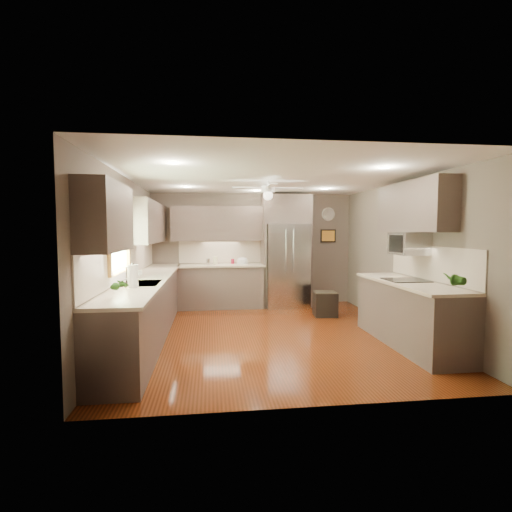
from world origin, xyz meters
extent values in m
plane|color=#451C09|center=(0.00, 0.00, 0.00)|extent=(5.00, 5.00, 0.00)
plane|color=white|center=(0.00, 0.00, 2.50)|extent=(5.00, 5.00, 0.00)
plane|color=brown|center=(0.00, 2.50, 1.25)|extent=(4.50, 0.00, 4.50)
plane|color=brown|center=(0.00, -2.50, 1.25)|extent=(4.50, 0.00, 4.50)
plane|color=brown|center=(-2.25, 0.00, 1.25)|extent=(0.00, 5.00, 5.00)
plane|color=brown|center=(2.25, 0.00, 1.25)|extent=(0.00, 5.00, 5.00)
cylinder|color=silver|center=(-1.01, 2.19, 1.01)|extent=(0.10, 0.10, 0.13)
cylinder|color=beige|center=(-0.85, 2.23, 1.03)|extent=(0.13, 0.13, 0.16)
cylinder|color=maroon|center=(-0.48, 2.25, 1.00)|extent=(0.09, 0.09, 0.11)
imported|color=white|center=(-2.07, 0.09, 1.02)|extent=(0.10, 0.10, 0.17)
imported|color=#265618|center=(-1.94, -1.65, 1.08)|extent=(0.17, 0.14, 0.28)
imported|color=#265618|center=(1.91, -1.78, 1.10)|extent=(0.20, 0.18, 0.31)
imported|color=beige|center=(-0.26, 2.21, 0.97)|extent=(0.27, 0.27, 0.06)
cube|color=#4C3C37|center=(-1.95, 0.15, 0.45)|extent=(0.60, 4.70, 0.90)
cube|color=beige|center=(-1.94, 0.15, 0.92)|extent=(0.65, 4.70, 0.04)
cube|color=beige|center=(-2.24, 0.15, 1.20)|extent=(0.02, 4.70, 0.50)
cube|color=#4C3C37|center=(-0.72, 2.20, 0.45)|extent=(1.85, 0.60, 0.90)
cube|color=beige|center=(-0.72, 2.19, 0.92)|extent=(1.85, 0.65, 0.04)
cube|color=beige|center=(-0.72, 2.49, 1.20)|extent=(1.85, 0.02, 0.50)
cube|color=#4C3C37|center=(-2.08, -1.60, 1.83)|extent=(0.33, 1.20, 0.75)
cube|color=#4C3C37|center=(-2.08, 1.30, 1.83)|extent=(0.33, 2.40, 0.75)
cube|color=#4C3C37|center=(-0.72, 2.33, 1.83)|extent=(2.15, 0.33, 0.75)
cube|color=#4C3C37|center=(2.08, -0.55, 2.03)|extent=(0.33, 1.70, 0.75)
cube|color=#BFF2B2|center=(-2.23, -0.50, 1.55)|extent=(0.01, 1.00, 0.80)
cube|color=olive|center=(-2.21, -0.50, 1.98)|extent=(0.05, 1.12, 0.06)
cube|color=olive|center=(-2.21, -0.50, 1.12)|extent=(0.05, 1.12, 0.06)
cube|color=olive|center=(-2.21, -1.03, 1.55)|extent=(0.05, 0.06, 0.80)
cube|color=olive|center=(-2.21, 0.03, 1.55)|extent=(0.05, 0.06, 0.80)
cube|color=silver|center=(-1.93, -0.50, 0.93)|extent=(0.50, 0.70, 0.03)
cube|color=#262626|center=(-1.93, -0.50, 0.89)|extent=(0.44, 0.62, 0.05)
cylinder|color=silver|center=(-2.13, -0.50, 1.05)|extent=(0.02, 0.02, 0.24)
cylinder|color=silver|center=(-2.07, -0.50, 1.17)|extent=(0.16, 0.02, 0.02)
cube|color=silver|center=(0.70, 2.14, 0.91)|extent=(0.92, 0.72, 1.82)
cube|color=black|center=(0.70, 1.80, 0.66)|extent=(0.88, 0.02, 0.02)
cube|color=black|center=(0.70, 1.79, 1.25)|extent=(0.01, 0.02, 1.00)
cylinder|color=silver|center=(0.62, 1.76, 1.25)|extent=(0.02, 0.02, 0.90)
cylinder|color=silver|center=(0.78, 1.76, 1.25)|extent=(0.02, 0.02, 0.90)
cube|color=#4C3C37|center=(0.70, 2.20, 2.14)|extent=(1.04, 0.60, 0.63)
cube|color=#4C3C37|center=(0.20, 2.20, 0.91)|extent=(0.06, 0.60, 1.82)
cube|color=#4C3C37|center=(1.20, 2.20, 0.91)|extent=(0.06, 0.60, 1.82)
cube|color=#4C3C37|center=(1.93, -0.80, 0.45)|extent=(0.65, 2.20, 0.90)
cube|color=beige|center=(1.91, -0.80, 0.92)|extent=(0.70, 2.20, 0.04)
cube|color=beige|center=(2.24, -0.80, 1.20)|extent=(0.02, 2.20, 0.50)
cube|color=black|center=(1.91, -0.70, 0.94)|extent=(0.56, 0.52, 0.01)
cube|color=silver|center=(2.03, -0.55, 1.48)|extent=(0.42, 0.55, 0.34)
cube|color=black|center=(1.82, -0.55, 1.48)|extent=(0.02, 0.40, 0.26)
cylinder|color=white|center=(0.00, 0.30, 2.46)|extent=(0.03, 0.03, 0.08)
cylinder|color=white|center=(0.00, 0.30, 2.36)|extent=(0.22, 0.22, 0.10)
sphere|color=white|center=(0.00, 0.30, 2.26)|extent=(0.16, 0.16, 0.16)
cube|color=white|center=(0.35, 0.30, 2.38)|extent=(0.48, 0.11, 0.01)
cube|color=white|center=(0.00, 0.65, 2.38)|extent=(0.11, 0.48, 0.01)
cube|color=white|center=(-0.35, 0.30, 2.38)|extent=(0.48, 0.11, 0.01)
cube|color=white|center=(0.00, -0.05, 2.38)|extent=(0.11, 0.48, 0.01)
cylinder|color=white|center=(-1.40, 1.30, 2.49)|extent=(0.14, 0.14, 0.01)
cylinder|color=white|center=(1.30, 1.30, 2.49)|extent=(0.14, 0.14, 0.01)
cylinder|color=white|center=(-1.40, -1.20, 2.49)|extent=(0.14, 0.14, 0.01)
cylinder|color=white|center=(1.30, -1.20, 2.49)|extent=(0.14, 0.14, 0.01)
cylinder|color=white|center=(0.00, 1.80, 2.49)|extent=(0.14, 0.14, 0.01)
cylinder|color=white|center=(1.75, 2.48, 2.05)|extent=(0.30, 0.03, 0.30)
cylinder|color=silver|center=(1.75, 2.47, 2.05)|extent=(0.29, 0.00, 0.29)
cube|color=black|center=(1.75, 2.48, 1.55)|extent=(0.36, 0.03, 0.30)
cube|color=orange|center=(1.75, 2.46, 1.55)|extent=(0.30, 0.01, 0.24)
cube|color=black|center=(1.27, 1.14, 0.23)|extent=(0.47, 0.47, 0.48)
cube|color=black|center=(1.27, 1.14, 0.46)|extent=(0.45, 0.45, 0.03)
cylinder|color=white|center=(-1.96, -0.91, 1.08)|extent=(0.13, 0.13, 0.31)
cylinder|color=silver|center=(-1.96, -0.91, 1.09)|extent=(0.03, 0.03, 0.34)
camera|label=1|loc=(-0.96, -5.83, 1.68)|focal=26.00mm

